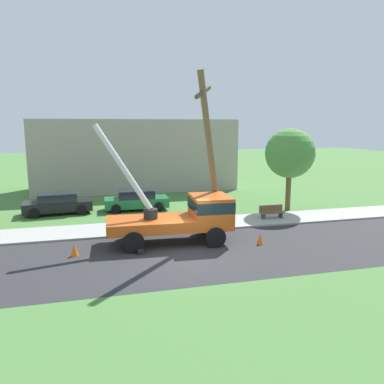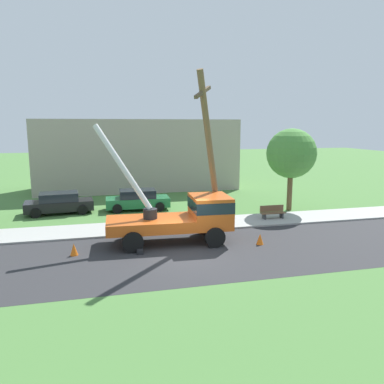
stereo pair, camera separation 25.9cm
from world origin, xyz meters
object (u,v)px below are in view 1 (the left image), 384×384
Objects in this scene: utility_truck at (186,215)px; park_bench at (272,212)px; roadside_tree_near at (290,154)px; parked_sedan_black at (58,203)px; traffic_cone_behind at (74,250)px; traffic_cone_curbside at (212,226)px; parked_sedan_green at (136,200)px; leaning_utility_pole at (211,154)px; traffic_cone_ahead at (260,239)px.

utility_truck reaches higher than park_bench.
parked_sedan_black is at bearing 169.58° from roadside_tree_near.
traffic_cone_behind is 0.35× the size of park_bench.
parked_sedan_black reaches higher than traffic_cone_behind.
traffic_cone_curbside is 8.64m from roadside_tree_near.
utility_truck is 8.30m from parked_sedan_green.
parked_sedan_black is at bearing 137.65° from leaning_utility_pole.
traffic_cone_ahead is (3.52, -1.39, -1.13)m from utility_truck.
leaning_utility_pole reaches higher than traffic_cone_curbside.
traffic_cone_behind is at bearing -168.26° from leaning_utility_pole.
parked_sedan_green is 0.78× the size of roadside_tree_near.
traffic_cone_behind is 9.17m from parked_sedan_black.
traffic_cone_curbside is 11.07m from parked_sedan_black.
parked_sedan_black is 0.80× the size of roadside_tree_near.
utility_truck is 0.79× the size of leaning_utility_pole.
traffic_cone_ahead is 3.30m from traffic_cone_curbside.
utility_truck is 10.73m from parked_sedan_black.
leaning_utility_pole is 4.23m from traffic_cone_curbside.
leaning_utility_pole is at bearing 11.74° from traffic_cone_behind.
leaning_utility_pole is at bearing -42.35° from parked_sedan_black.
traffic_cone_ahead is at bearing -122.34° from park_bench.
leaning_utility_pole is 6.76m from park_bench.
traffic_cone_behind is at bearing -113.32° from parked_sedan_green.
utility_truck reaches higher than roadside_tree_near.
parked_sedan_green is at bearing 117.95° from traffic_cone_curbside.
traffic_cone_ahead and traffic_cone_behind have the same top height.
parked_sedan_green is at bearing -1.24° from parked_sedan_black.
traffic_cone_curbside is 0.35× the size of park_bench.
traffic_cone_curbside is at bearing 64.19° from leaning_utility_pole.
park_bench is (4.46, 1.63, 0.18)m from traffic_cone_curbside.
utility_truck is at bearing -142.12° from traffic_cone_curbside.
traffic_cone_curbside is 7.50m from parked_sedan_green.
park_bench is 4.77m from roadside_tree_near.
leaning_utility_pole is at bearing -146.68° from roadside_tree_near.
traffic_cone_behind is at bearing -161.49° from park_bench.
utility_truck is 1.19× the size of roadside_tree_near.
park_bench is at bearing 20.13° from traffic_cone_curbside.
parked_sedan_black is 5.27m from parked_sedan_green.
utility_truck is at bearing -148.41° from roadside_tree_near.
utility_truck is 1.52× the size of parked_sedan_green.
park_bench is at bearing -21.06° from parked_sedan_black.
traffic_cone_behind is 1.00× the size of traffic_cone_curbside.
park_bench is at bearing -136.35° from roadside_tree_near.
traffic_cone_ahead is 5.36m from park_bench.
parked_sedan_green is (-3.08, 7.50, -3.69)m from leaning_utility_pole.
traffic_cone_behind is 0.12× the size of parked_sedan_black.
leaning_utility_pole is at bearing -67.64° from parked_sedan_green.
leaning_utility_pole reaches higher than park_bench.
parked_sedan_green is (-1.59, 8.11, -0.70)m from utility_truck.
utility_truck is 12.06× the size of traffic_cone_ahead.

